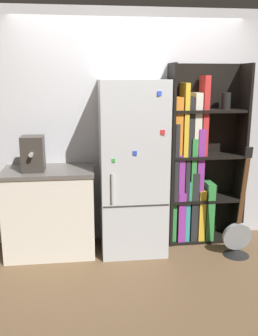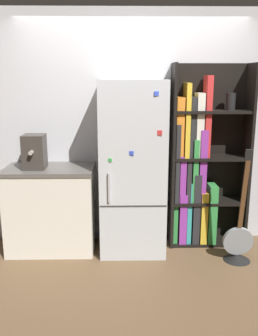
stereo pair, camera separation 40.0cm
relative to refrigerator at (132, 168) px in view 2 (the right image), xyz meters
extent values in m
plane|color=brown|center=(0.00, -0.14, -0.93)|extent=(16.00, 16.00, 0.00)
cube|color=silver|center=(0.00, 0.33, 0.37)|extent=(8.00, 0.05, 2.60)
cube|color=silver|center=(0.00, 0.00, 0.00)|extent=(0.69, 0.61, 1.85)
cube|color=#333333|center=(0.00, -0.31, -0.32)|extent=(0.68, 0.01, 0.01)
cube|color=#B2B2B7|center=(-0.24, -0.32, -0.12)|extent=(0.02, 0.02, 0.30)
cube|color=blue|center=(0.22, -0.31, 0.80)|extent=(0.04, 0.01, 0.04)
cube|color=red|center=(0.25, -0.31, 0.42)|extent=(0.05, 0.02, 0.05)
cube|color=green|center=(-0.23, -0.31, 0.16)|extent=(0.03, 0.01, 0.03)
cube|color=blue|center=(-0.02, -0.31, 0.22)|extent=(0.04, 0.01, 0.04)
cube|color=black|center=(0.44, 0.14, 0.08)|extent=(0.03, 0.33, 2.02)
cube|color=black|center=(1.27, 0.14, 0.08)|extent=(0.03, 0.33, 2.02)
cube|color=black|center=(0.85, 0.29, 0.08)|extent=(0.86, 0.03, 2.02)
cube|color=black|center=(0.85, 0.14, -0.91)|extent=(0.80, 0.30, 0.03)
cube|color=black|center=(0.85, 0.14, -0.42)|extent=(0.80, 0.30, 0.03)
cube|color=black|center=(0.85, 0.14, 0.08)|extent=(0.80, 0.30, 0.03)
cube|color=black|center=(0.85, 0.14, 0.59)|extent=(0.80, 0.30, 0.03)
cube|color=#338C3F|center=(0.49, 0.14, -0.61)|extent=(0.05, 0.22, 0.58)
cube|color=purple|center=(0.57, 0.14, -0.60)|extent=(0.08, 0.28, 0.59)
cube|color=teal|center=(0.64, 0.14, -0.54)|extent=(0.05, 0.25, 0.71)
cube|color=#262628|center=(0.72, 0.14, -0.49)|extent=(0.08, 0.27, 0.81)
cube|color=gold|center=(0.81, 0.14, -0.60)|extent=(0.07, 0.28, 0.60)
cube|color=#338C3F|center=(0.90, 0.13, -0.56)|extent=(0.09, 0.28, 0.67)
cube|color=#262628|center=(0.49, 0.13, 0.03)|extent=(0.05, 0.27, 0.87)
cube|color=purple|center=(0.55, 0.15, -0.14)|extent=(0.07, 0.28, 0.53)
cube|color=#262628|center=(0.62, 0.14, -0.04)|extent=(0.05, 0.27, 0.74)
cube|color=#338C3F|center=(0.69, 0.14, -0.06)|extent=(0.06, 0.25, 0.70)
cube|color=purple|center=(0.77, 0.13, 0.00)|extent=(0.08, 0.22, 0.81)
cube|color=orange|center=(0.51, 0.14, 0.42)|extent=(0.08, 0.25, 0.64)
cube|color=gold|center=(0.59, 0.14, 0.49)|extent=(0.05, 0.29, 0.79)
cube|color=#262628|center=(0.65, 0.15, 0.42)|extent=(0.06, 0.23, 0.64)
cube|color=silver|center=(0.72, 0.14, 0.44)|extent=(0.08, 0.22, 0.69)
cube|color=red|center=(0.80, 0.13, 0.53)|extent=(0.06, 0.22, 0.87)
cylinder|color=black|center=(1.05, 0.14, 0.70)|extent=(0.10, 0.10, 0.18)
cube|color=silver|center=(-0.89, 0.02, -0.48)|extent=(0.93, 0.57, 0.89)
cube|color=#5B5651|center=(-0.89, 0.02, -0.01)|extent=(0.95, 0.59, 0.04)
cube|color=#38332D|center=(-1.03, -0.03, 0.19)|extent=(0.22, 0.24, 0.36)
cylinder|color=#A5A39E|center=(-1.03, -0.17, 0.21)|extent=(0.04, 0.06, 0.04)
cone|color=black|center=(1.09, -0.31, -0.90)|extent=(0.28, 0.28, 0.06)
cylinder|color=gray|center=(1.09, -0.31, -0.71)|extent=(0.31, 0.09, 0.32)
cube|color=brown|center=(1.09, -0.39, -0.19)|extent=(0.04, 0.12, 0.73)
cube|color=black|center=(1.09, -0.44, 0.23)|extent=(0.07, 0.04, 0.11)
camera|label=1|loc=(-0.51, -3.86, 0.94)|focal=40.00mm
camera|label=2|loc=(-0.11, -3.89, 0.94)|focal=40.00mm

